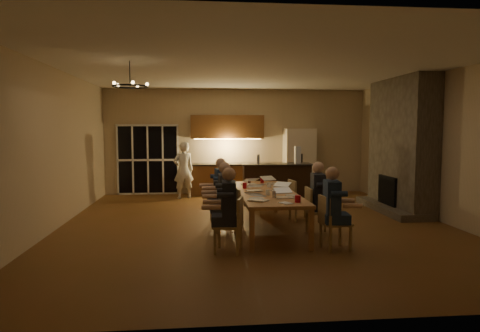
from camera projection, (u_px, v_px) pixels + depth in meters
name	position (u px, v px, depth m)	size (l,w,h in m)	color
floor	(256.00, 225.00, 8.88)	(9.00, 9.00, 0.00)	brown
back_wall	(236.00, 142.00, 13.23)	(8.00, 0.04, 3.20)	#C7AB8C
left_wall	(52.00, 149.00, 8.35)	(0.04, 9.00, 3.20)	#C7AB8C
right_wall	(442.00, 147.00, 9.13)	(0.04, 9.00, 3.20)	#C7AB8C
ceiling	(256.00, 68.00, 8.60)	(8.00, 9.00, 0.04)	white
french_doors	(148.00, 160.00, 12.96)	(1.86, 0.08, 2.10)	black
fireplace	(401.00, 145.00, 10.29)	(0.58, 2.50, 3.20)	#5F574B
kitchenette	(227.00, 155.00, 12.91)	(2.24, 0.68, 2.40)	brown
refrigerator	(299.00, 161.00, 13.10)	(0.90, 0.68, 2.00)	beige
dining_table	(266.00, 210.00, 8.55)	(1.10, 3.36, 0.75)	#B07446
bar_island	(276.00, 184.00, 11.31)	(1.85, 0.68, 1.08)	black
chair_left_near	(228.00, 225.00, 6.91)	(0.44, 0.44, 0.89)	#A48B52
chair_left_mid	(227.00, 213.00, 7.93)	(0.44, 0.44, 0.89)	#A48B52
chair_left_far	(220.00, 202.00, 9.07)	(0.44, 0.44, 0.89)	#A48B52
chair_right_near	(336.00, 222.00, 7.09)	(0.44, 0.44, 0.89)	#A48B52
chair_right_mid	(319.00, 211.00, 8.08)	(0.44, 0.44, 0.89)	#A48B52
chair_right_far	(301.00, 200.00, 9.29)	(0.44, 0.44, 0.89)	#A48B52
person_left_near	(229.00, 210.00, 6.88)	(0.60, 0.60, 1.38)	#25272F
person_right_near	(332.00, 209.00, 7.01)	(0.60, 0.60, 1.38)	#1E304D
person_left_mid	(225.00, 199.00, 7.99)	(0.60, 0.60, 1.38)	#32353B
person_right_mid	(318.00, 198.00, 8.08)	(0.60, 0.60, 1.38)	#25272F
person_left_far	(221.00, 190.00, 9.06)	(0.60, 0.60, 1.38)	#1E304D
standing_person	(184.00, 170.00, 12.24)	(0.59, 0.39, 1.63)	white
chandelier	(130.00, 86.00, 7.62)	(0.63, 0.63, 0.03)	black
laptop_a	(258.00, 194.00, 7.41)	(0.32, 0.28, 0.23)	silver
laptop_b	(285.00, 192.00, 7.71)	(0.32, 0.28, 0.23)	silver
laptop_c	(254.00, 185.00, 8.58)	(0.32, 0.28, 0.23)	silver
laptop_d	(280.00, 185.00, 8.56)	(0.32, 0.28, 0.23)	silver
laptop_e	(249.00, 180.00, 9.55)	(0.32, 0.28, 0.23)	silver
laptop_f	(270.00, 179.00, 9.64)	(0.32, 0.28, 0.23)	silver
mug_front	(268.00, 192.00, 8.03)	(0.08, 0.08, 0.10)	white
mug_mid	(269.00, 185.00, 9.11)	(0.08, 0.08, 0.10)	white
mug_back	(246.00, 184.00, 9.25)	(0.07, 0.07, 0.10)	white
redcup_near	(298.00, 199.00, 7.25)	(0.10, 0.10, 0.12)	#B20B18
redcup_mid	(245.00, 186.00, 8.93)	(0.08, 0.08, 0.12)	#B20B18
redcup_far	(262.00, 180.00, 9.87)	(0.09, 0.09, 0.12)	#B20B18
can_silver	(274.00, 194.00, 7.75)	(0.07, 0.07, 0.12)	#B2B2B7
can_cola	(249.00, 180.00, 9.88)	(0.07, 0.07, 0.12)	#3F0F0C
can_right	(285.00, 186.00, 8.82)	(0.06, 0.06, 0.12)	#B2B2B7
plate_near	(291.00, 196.00, 7.93)	(0.22, 0.22, 0.02)	white
plate_left	(256.00, 199.00, 7.57)	(0.27, 0.27, 0.02)	white
plate_far	(281.00, 186.00, 9.26)	(0.27, 0.27, 0.02)	white
notepad	(286.00, 203.00, 7.14)	(0.16, 0.22, 0.01)	white
bar_bottle	(258.00, 159.00, 11.19)	(0.07, 0.07, 0.24)	#99999E
bar_blender	(297.00, 155.00, 11.25)	(0.14, 0.14, 0.46)	silver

